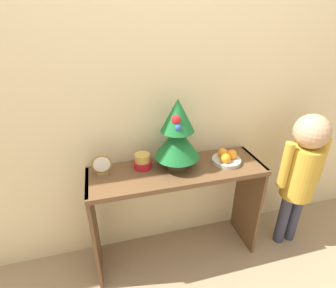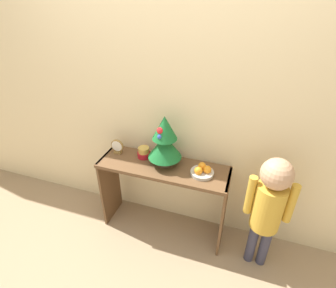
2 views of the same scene
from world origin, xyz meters
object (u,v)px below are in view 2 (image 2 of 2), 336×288
singing_bowl (144,153)px  desk_clock (117,147)px  fruit_bowl (202,171)px  child_figure (269,203)px  mini_tree (165,141)px

singing_bowl → desk_clock: 0.25m
fruit_bowl → singing_bowl: singing_bowl is taller
singing_bowl → child_figure: bearing=-9.4°
mini_tree → fruit_bowl: bearing=-5.4°
desk_clock → mini_tree: bearing=-3.2°
singing_bowl → child_figure: (1.05, -0.17, -0.10)m
desk_clock → child_figure: size_ratio=0.13×
singing_bowl → child_figure: size_ratio=0.11×
fruit_bowl → singing_bowl: 0.54m
child_figure → mini_tree: bearing=171.3°
mini_tree → child_figure: (0.84, -0.13, -0.29)m
desk_clock → singing_bowl: bearing=4.6°
child_figure → desk_clock: bearing=173.2°
mini_tree → child_figure: 0.90m
fruit_bowl → singing_bowl: bearing=171.9°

